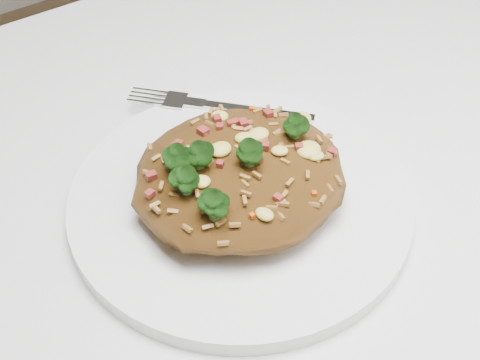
# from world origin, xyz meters

# --- Properties ---
(plate) EXTENTS (0.26, 0.26, 0.01)m
(plate) POSITION_xyz_m (0.12, 0.05, 0.76)
(plate) COLOR white
(plate) RESTS_ON dining_table
(fried_rice) EXTENTS (0.16, 0.14, 0.06)m
(fried_rice) POSITION_xyz_m (0.12, 0.05, 0.79)
(fried_rice) COLOR brown
(fried_rice) RESTS_ON plate
(fork) EXTENTS (0.12, 0.13, 0.00)m
(fork) POSITION_xyz_m (0.17, 0.14, 0.77)
(fork) COLOR silver
(fork) RESTS_ON plate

